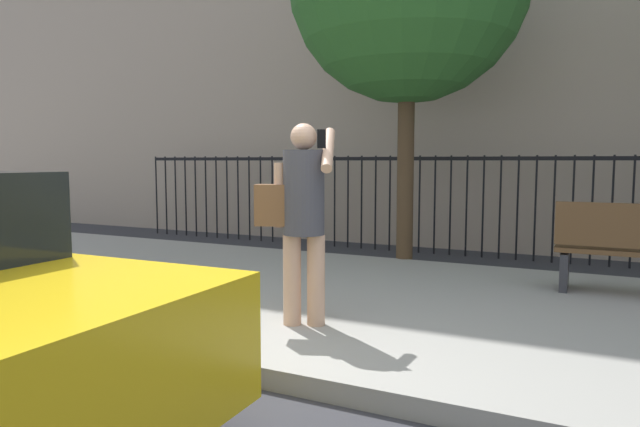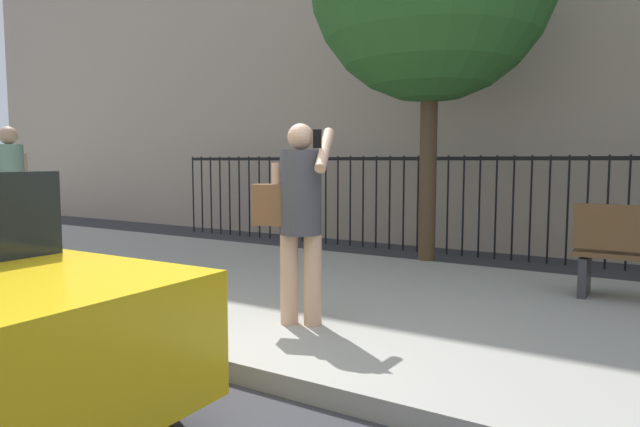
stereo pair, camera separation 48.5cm
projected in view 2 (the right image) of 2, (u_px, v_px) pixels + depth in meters
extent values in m
plane|color=#333338|center=(213.00, 378.00, 3.93)|extent=(60.00, 60.00, 0.00)
cube|color=#9E9B93|center=(361.00, 301.00, 5.78)|extent=(28.00, 4.40, 0.15)
cube|color=black|center=(472.00, 158.00, 8.76)|extent=(12.00, 0.04, 0.06)
cylinder|color=black|center=(193.00, 194.00, 12.00)|extent=(0.03, 0.03, 1.60)
cylinder|color=black|center=(202.00, 195.00, 11.86)|extent=(0.03, 0.03, 1.60)
cylinder|color=black|center=(211.00, 195.00, 11.73)|extent=(0.03, 0.03, 1.60)
cylinder|color=black|center=(220.00, 195.00, 11.59)|extent=(0.03, 0.03, 1.60)
cylinder|color=black|center=(230.00, 196.00, 11.46)|extent=(0.03, 0.03, 1.60)
cylinder|color=black|center=(239.00, 196.00, 11.32)|extent=(0.03, 0.03, 1.60)
cylinder|color=black|center=(249.00, 197.00, 11.19)|extent=(0.03, 0.03, 1.60)
cylinder|color=black|center=(259.00, 197.00, 11.05)|extent=(0.03, 0.03, 1.60)
cylinder|color=black|center=(270.00, 198.00, 10.92)|extent=(0.03, 0.03, 1.60)
cylinder|color=black|center=(280.00, 198.00, 10.78)|extent=(0.03, 0.03, 1.60)
cylinder|color=black|center=(291.00, 199.00, 10.65)|extent=(0.03, 0.03, 1.60)
cylinder|color=black|center=(302.00, 199.00, 10.52)|extent=(0.03, 0.03, 1.60)
cylinder|color=black|center=(314.00, 200.00, 10.38)|extent=(0.03, 0.03, 1.60)
cylinder|color=black|center=(326.00, 200.00, 10.25)|extent=(0.03, 0.03, 1.60)
cylinder|color=black|center=(338.00, 201.00, 10.11)|extent=(0.03, 0.03, 1.60)
cylinder|color=black|center=(350.00, 201.00, 9.98)|extent=(0.03, 0.03, 1.60)
cylinder|color=black|center=(363.00, 202.00, 9.84)|extent=(0.03, 0.03, 1.60)
cylinder|color=black|center=(376.00, 202.00, 9.71)|extent=(0.03, 0.03, 1.60)
cylinder|color=black|center=(390.00, 203.00, 9.57)|extent=(0.03, 0.03, 1.60)
cylinder|color=black|center=(403.00, 203.00, 9.44)|extent=(0.03, 0.03, 1.60)
cylinder|color=black|center=(418.00, 204.00, 9.30)|extent=(0.03, 0.03, 1.60)
cylinder|color=black|center=(432.00, 205.00, 9.17)|extent=(0.03, 0.03, 1.60)
cylinder|color=black|center=(448.00, 205.00, 9.03)|extent=(0.03, 0.03, 1.60)
cylinder|color=black|center=(463.00, 206.00, 8.90)|extent=(0.03, 0.03, 1.60)
cylinder|color=black|center=(479.00, 207.00, 8.76)|extent=(0.03, 0.03, 1.60)
cylinder|color=black|center=(496.00, 207.00, 8.63)|extent=(0.03, 0.03, 1.60)
cylinder|color=black|center=(513.00, 208.00, 8.50)|extent=(0.03, 0.03, 1.60)
cylinder|color=black|center=(531.00, 209.00, 8.36)|extent=(0.03, 0.03, 1.60)
cylinder|color=black|center=(549.00, 210.00, 8.23)|extent=(0.03, 0.03, 1.60)
cylinder|color=black|center=(568.00, 211.00, 8.09)|extent=(0.03, 0.03, 1.60)
cylinder|color=black|center=(587.00, 211.00, 7.96)|extent=(0.03, 0.03, 1.60)
cylinder|color=black|center=(607.00, 212.00, 7.82)|extent=(0.03, 0.03, 1.60)
cylinder|color=black|center=(628.00, 213.00, 7.69)|extent=(0.03, 0.03, 1.60)
cylinder|color=black|center=(126.00, 356.00, 3.45)|extent=(0.64, 0.23, 0.64)
cylinder|color=tan|center=(313.00, 280.00, 4.67)|extent=(0.15, 0.15, 0.76)
cylinder|color=tan|center=(289.00, 279.00, 4.70)|extent=(0.15, 0.15, 0.76)
cylinder|color=#3F3F47|center=(301.00, 192.00, 4.62)|extent=(0.44, 0.44, 0.69)
sphere|color=tan|center=(300.00, 137.00, 4.57)|extent=(0.21, 0.21, 0.21)
cylinder|color=tan|center=(325.00, 150.00, 4.55)|extent=(0.26, 0.48, 0.38)
cylinder|color=tan|center=(277.00, 195.00, 4.65)|extent=(0.09, 0.09, 0.53)
cube|color=black|center=(317.00, 139.00, 4.49)|extent=(0.07, 0.04, 0.15)
cube|color=brown|center=(270.00, 205.00, 4.67)|extent=(0.32, 0.25, 0.34)
cylinder|color=tan|center=(6.00, 234.00, 7.29)|extent=(0.15, 0.15, 0.82)
cylinder|color=tan|center=(20.00, 233.00, 7.47)|extent=(0.15, 0.15, 0.82)
cylinder|color=gray|center=(10.00, 174.00, 7.31)|extent=(0.37, 0.37, 0.75)
sphere|color=tan|center=(8.00, 135.00, 7.26)|extent=(0.23, 0.23, 0.23)
cylinder|color=tan|center=(24.00, 175.00, 7.49)|extent=(0.09, 0.09, 0.57)
cube|color=#333338|center=(584.00, 276.00, 5.72)|extent=(0.08, 0.41, 0.40)
cylinder|color=#4C3823|center=(428.00, 161.00, 7.65)|extent=(0.23, 0.23, 3.03)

